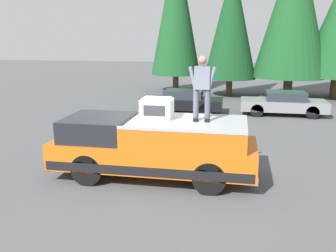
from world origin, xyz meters
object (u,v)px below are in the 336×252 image
(person_on_truck_bed, at_px, (202,87))
(parked_car_black, at_px, (182,101))
(pickup_truck, at_px, (154,147))
(compressor_unit, at_px, (157,108))
(parked_car_grey, at_px, (284,103))

(person_on_truck_bed, height_order, parked_car_black, person_on_truck_bed)
(pickup_truck, relative_size, parked_car_black, 1.35)
(compressor_unit, height_order, person_on_truck_bed, person_on_truck_bed)
(parked_car_grey, bearing_deg, parked_car_black, 94.36)
(parked_car_grey, xyz_separation_m, parked_car_black, (-0.38, 5.01, 0.00))
(compressor_unit, xyz_separation_m, parked_car_grey, (9.18, -4.37, -1.35))
(pickup_truck, xyz_separation_m, person_on_truck_bed, (0.02, -1.28, 1.68))
(compressor_unit, xyz_separation_m, parked_car_black, (8.79, 0.64, -1.35))
(person_on_truck_bed, distance_m, parked_car_black, 9.33)
(pickup_truck, distance_m, compressor_unit, 1.07)
(person_on_truck_bed, bearing_deg, parked_car_black, 11.81)
(person_on_truck_bed, xyz_separation_m, parked_car_grey, (9.31, -3.15, -1.97))
(person_on_truck_bed, xyz_separation_m, parked_car_black, (8.93, 1.87, -1.97))
(compressor_unit, bearing_deg, pickup_truck, 160.98)
(person_on_truck_bed, relative_size, parked_car_grey, 0.41)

